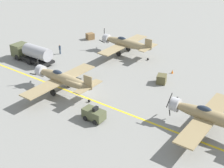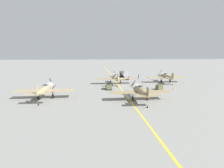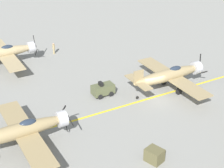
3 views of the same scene
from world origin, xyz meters
TOP-DOWN VIEW (x-y plane):
  - ground_plane at (0.00, 0.00)m, footprint 400.00×400.00m
  - taxiway_stripe at (0.00, 0.00)m, footprint 0.30×160.00m
  - airplane_near_left at (-17.28, -13.12)m, footprint 12.00×9.98m
  - airplane_mid_center at (-0.61, 2.54)m, footprint 12.00×9.98m
  - airplane_near_center at (2.05, -16.52)m, footprint 12.00×9.98m
  - tow_tractor at (-3.37, -5.09)m, footprint 1.57×2.60m
  - ground_crew_inspecting at (-18.08, -5.47)m, footprint 0.37×0.37m
  - supply_crate_mid_lane at (9.59, -6.81)m, footprint 1.82×1.65m

SIDE VIEW (x-z plane):
  - ground_plane at x=0.00m, z-range 0.00..0.00m
  - taxiway_stripe at x=0.00m, z-range 0.00..0.01m
  - supply_crate_mid_lane at x=9.59m, z-range 0.00..1.25m
  - tow_tractor at x=-3.37m, z-range -0.11..1.69m
  - ground_crew_inspecting at x=-18.08m, z-range 0.08..1.78m
  - airplane_near_left at x=-17.28m, z-range 0.14..3.88m
  - airplane_mid_center at x=-0.61m, z-range 0.11..3.91m
  - airplane_near_center at x=2.05m, z-range 0.19..3.84m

